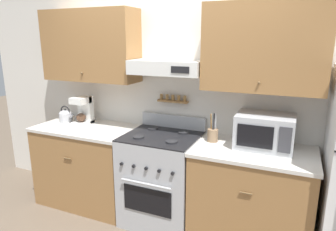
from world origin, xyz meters
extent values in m
cube|color=silver|center=(0.00, 0.71, 1.27)|extent=(5.20, 0.08, 2.55)
cube|color=olive|center=(-0.94, 0.51, 1.82)|extent=(1.12, 0.33, 0.77)
sphere|color=brown|center=(-0.94, 0.33, 1.53)|extent=(0.02, 0.02, 0.02)
cube|color=olive|center=(0.91, 0.51, 1.82)|extent=(1.05, 0.33, 0.77)
sphere|color=brown|center=(0.91, 0.33, 1.53)|extent=(0.02, 0.02, 0.02)
cube|color=silver|center=(0.00, 0.49, 1.62)|extent=(0.74, 0.37, 0.14)
cube|color=black|center=(0.21, 0.30, 1.62)|extent=(0.18, 0.01, 0.06)
cube|color=olive|center=(0.00, 0.63, 1.24)|extent=(0.34, 0.07, 0.02)
cylinder|color=olive|center=(-0.14, 0.63, 1.28)|extent=(0.03, 0.03, 0.06)
cylinder|color=olive|center=(-0.07, 0.63, 1.28)|extent=(0.03, 0.03, 0.06)
cylinder|color=olive|center=(0.00, 0.63, 1.28)|extent=(0.03, 0.03, 0.06)
cylinder|color=olive|center=(0.07, 0.63, 1.28)|extent=(0.03, 0.03, 0.06)
cylinder|color=olive|center=(0.14, 0.63, 1.28)|extent=(0.03, 0.03, 0.06)
cube|color=olive|center=(-0.94, 0.35, 0.45)|extent=(1.12, 0.65, 0.89)
cube|color=silver|center=(-0.94, 0.35, 0.91)|extent=(1.14, 0.68, 0.03)
cylinder|color=brown|center=(-0.94, 0.01, 0.67)|extent=(0.10, 0.01, 0.01)
cube|color=olive|center=(0.91, 0.35, 0.45)|extent=(1.05, 0.65, 0.89)
cube|color=silver|center=(0.91, 0.35, 0.91)|extent=(1.08, 0.68, 0.03)
cylinder|color=brown|center=(0.91, 0.01, 0.67)|extent=(0.10, 0.01, 0.01)
cube|color=#ADAFB5|center=(0.00, 0.33, 0.47)|extent=(0.74, 0.66, 0.94)
cube|color=black|center=(0.00, 0.00, 0.39)|extent=(0.50, 0.01, 0.26)
cylinder|color=#ADAFB5|center=(0.00, -0.02, 0.58)|extent=(0.52, 0.02, 0.02)
cube|color=black|center=(0.00, 0.33, 0.94)|extent=(0.74, 0.66, 0.01)
cylinder|color=#232326|center=(-0.18, 0.18, 0.96)|extent=(0.11, 0.11, 0.02)
cylinder|color=#232326|center=(0.18, 0.18, 0.96)|extent=(0.11, 0.11, 0.02)
cylinder|color=#232326|center=(-0.18, 0.49, 0.96)|extent=(0.11, 0.11, 0.02)
cylinder|color=#232326|center=(0.18, 0.49, 0.96)|extent=(0.11, 0.11, 0.02)
cylinder|color=black|center=(-0.27, -0.01, 0.73)|extent=(0.03, 0.02, 0.03)
cylinder|color=black|center=(-0.13, -0.01, 0.73)|extent=(0.03, 0.02, 0.03)
cylinder|color=black|center=(0.00, -0.01, 0.73)|extent=(0.03, 0.02, 0.03)
cylinder|color=black|center=(0.13, -0.01, 0.73)|extent=(0.03, 0.02, 0.03)
cylinder|color=black|center=(0.27, -0.01, 0.73)|extent=(0.03, 0.02, 0.03)
cube|color=#ADAFB5|center=(0.00, 0.64, 1.02)|extent=(0.74, 0.04, 0.14)
cylinder|color=#B7B7BC|center=(-1.30, 0.42, 0.98)|extent=(0.15, 0.15, 0.11)
ellipsoid|color=#B7B7BC|center=(-1.30, 0.42, 1.03)|extent=(0.14, 0.14, 0.06)
sphere|color=black|center=(-1.30, 0.42, 1.08)|extent=(0.02, 0.02, 0.02)
cylinder|color=#B7B7BC|center=(-1.23, 0.42, 1.00)|extent=(0.09, 0.03, 0.08)
torus|color=black|center=(-1.30, 0.42, 1.05)|extent=(0.14, 0.01, 0.14)
cube|color=white|center=(-1.06, 0.42, 0.94)|extent=(0.18, 0.23, 0.03)
cube|color=white|center=(-1.06, 0.50, 1.09)|extent=(0.18, 0.08, 0.32)
cube|color=white|center=(-1.06, 0.41, 1.21)|extent=(0.18, 0.19, 0.07)
ellipsoid|color=#4C3323|center=(-1.06, 0.40, 1.01)|extent=(0.11, 0.11, 0.10)
cube|color=#ADAFB5|center=(0.98, 0.44, 1.08)|extent=(0.50, 0.37, 0.31)
cube|color=black|center=(0.92, 0.25, 1.08)|extent=(0.30, 0.01, 0.20)
cube|color=#38383D|center=(1.16, 0.25, 1.08)|extent=(0.10, 0.01, 0.22)
cylinder|color=#8E7051|center=(0.50, 0.42, 0.99)|extent=(0.10, 0.10, 0.12)
cylinder|color=olive|center=(0.49, 0.41, 1.12)|extent=(0.01, 0.05, 0.16)
cylinder|color=#28282B|center=(0.51, 0.42, 1.12)|extent=(0.01, 0.04, 0.16)
cylinder|color=#B2B2B7|center=(0.53, 0.43, 1.12)|extent=(0.01, 0.03, 0.16)
camera|label=1|loc=(1.20, -2.27, 1.89)|focal=32.00mm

